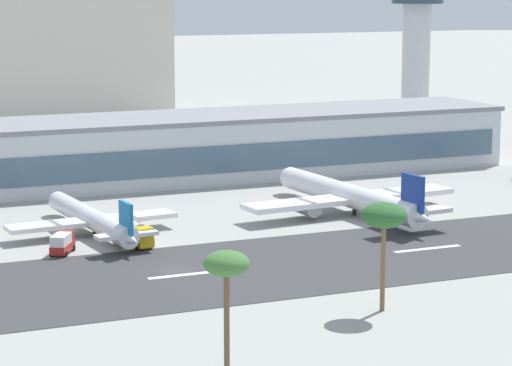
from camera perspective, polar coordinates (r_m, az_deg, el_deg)
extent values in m
plane|color=#9E9E99|center=(165.30, -4.14, -4.49)|extent=(1400.00, 1400.00, 0.00)
cube|color=#38383A|center=(162.32, -3.77, -4.74)|extent=(800.00, 34.85, 0.08)
cube|color=white|center=(162.53, -3.54, -4.71)|extent=(12.00, 1.20, 0.01)
cube|color=white|center=(179.76, 8.79, -3.35)|extent=(12.00, 1.20, 0.01)
cube|color=silver|center=(238.80, -5.56, 1.63)|extent=(162.88, 25.16, 12.78)
cube|color=#476075|center=(226.93, -4.58, 1.03)|extent=(158.00, 0.30, 5.75)
cube|color=gray|center=(237.87, -5.58, 3.27)|extent=(164.51, 25.41, 1.00)
cylinder|color=silver|center=(311.72, 8.20, 5.76)|extent=(7.72, 7.72, 36.36)
cylinder|color=silver|center=(189.98, -8.47, -1.80)|extent=(6.73, 34.97, 3.48)
sphere|color=silver|center=(206.11, -10.13, -0.90)|extent=(3.31, 3.31, 3.31)
cone|color=silver|center=(174.09, -6.50, -2.86)|extent=(3.71, 6.53, 3.13)
cube|color=silver|center=(189.41, -8.39, -1.94)|extent=(29.63, 7.95, 0.77)
cylinder|color=gray|center=(191.83, -6.54, -1.93)|extent=(2.71, 5.06, 2.26)
cylinder|color=gray|center=(187.45, -10.28, -2.31)|extent=(2.71, 5.06, 2.26)
cube|color=silver|center=(175.28, -6.67, -2.66)|extent=(10.18, 3.79, 0.61)
cube|color=#1975B2|center=(174.75, -6.69, -1.88)|extent=(1.00, 4.73, 5.57)
cylinder|color=black|center=(188.85, -8.27, -2.55)|extent=(0.63, 0.63, 0.96)
cylinder|color=white|center=(205.33, 4.76, -0.63)|extent=(8.14, 43.38, 4.32)
sphere|color=white|center=(223.44, 1.75, 0.29)|extent=(4.10, 4.10, 4.10)
cone|color=white|center=(187.95, 8.33, -1.72)|extent=(4.56, 8.08, 3.88)
cube|color=white|center=(204.70, 4.89, -0.79)|extent=(43.00, 10.23, 0.95)
cylinder|color=gray|center=(210.14, 7.08, -0.75)|extent=(3.33, 6.27, 2.81)
cylinder|color=gray|center=(199.87, 2.58, -1.25)|extent=(3.33, 6.27, 2.81)
cube|color=white|center=(189.22, 8.02, -1.50)|extent=(14.74, 4.83, 0.76)
cube|color=navy|center=(188.64, 8.04, -0.60)|extent=(1.21, 5.87, 6.91)
cylinder|color=black|center=(204.10, 5.07, -1.49)|extent=(0.78, 0.78, 1.19)
cube|color=gold|center=(180.84, -6.20, -2.86)|extent=(3.90, 8.80, 1.40)
cylinder|color=silver|center=(181.36, -6.35, -2.26)|extent=(2.98, 6.04, 2.10)
cube|color=gold|center=(177.66, -5.75, -2.56)|extent=(2.68, 2.39, 1.80)
cylinder|color=black|center=(177.85, -6.15, -3.31)|extent=(0.42, 0.93, 0.90)
cylinder|color=black|center=(178.96, -5.40, -3.22)|extent=(0.42, 0.93, 0.90)
cylinder|color=black|center=(183.08, -6.97, -2.94)|extent=(0.42, 0.93, 0.90)
cylinder|color=black|center=(184.16, -6.24, -2.85)|extent=(0.42, 0.93, 0.90)
cube|color=#B2231E|center=(177.12, -9.90, -3.27)|extent=(5.12, 6.39, 1.20)
cube|color=silver|center=(176.14, -9.99, -2.88)|extent=(4.18, 4.89, 1.60)
cube|color=#B2231E|center=(178.82, -9.71, -2.69)|extent=(2.76, 2.57, 1.50)
cylinder|color=black|center=(178.86, -9.33, -3.31)|extent=(0.70, 0.92, 0.90)
cylinder|color=black|center=(179.56, -10.06, -3.28)|extent=(0.70, 0.92, 0.90)
cylinder|color=black|center=(174.96, -9.72, -3.63)|extent=(0.70, 0.92, 0.90)
cylinder|color=black|center=(175.68, -10.47, -3.60)|extent=(0.70, 0.92, 0.90)
cylinder|color=brown|center=(144.27, 6.53, -4.12)|extent=(0.63, 0.63, 12.68)
ellipsoid|color=#2D602D|center=(142.84, 6.58, -1.65)|extent=(5.97, 5.97, 3.28)
cylinder|color=brown|center=(119.75, -1.51, -7.08)|extent=(0.63, 0.63, 12.62)
ellipsoid|color=#427538|center=(118.03, -1.53, -4.15)|extent=(4.97, 4.97, 2.73)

